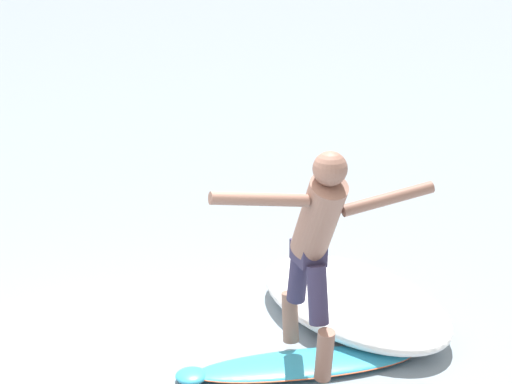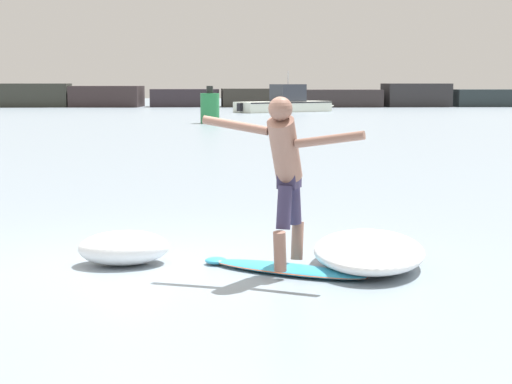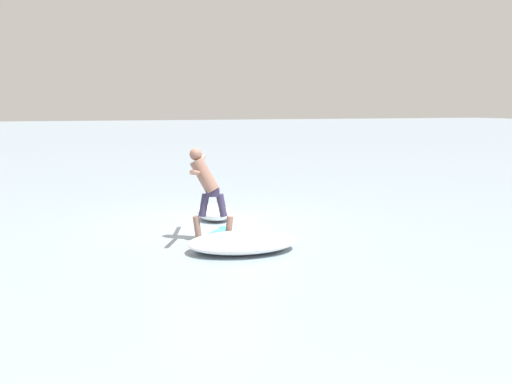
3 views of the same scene
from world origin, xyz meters
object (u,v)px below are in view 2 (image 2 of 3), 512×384
at_px(channel_marker_buoy, 210,108).
at_px(fishing_boat_near_jetty, 286,103).
at_px(surfboard, 286,269).
at_px(surfer, 286,166).

bearing_deg(channel_marker_buoy, fishing_boat_near_jetty, 73.92).
distance_m(surfboard, surfer, 1.13).
relative_size(surfboard, fishing_boat_near_jetty, 0.25).
height_order(surfboard, surfer, surfer).
xyz_separation_m(surfer, fishing_boat_near_jetty, (2.79, 49.94, -0.56)).
bearing_deg(fishing_boat_near_jetty, channel_marker_buoy, -106.08).
bearing_deg(channel_marker_buoy, surfer, -86.78).
bearing_deg(surfboard, surfer, -97.34).
height_order(surfboard, channel_marker_buoy, channel_marker_buoy).
height_order(fishing_boat_near_jetty, channel_marker_buoy, fishing_boat_near_jetty).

